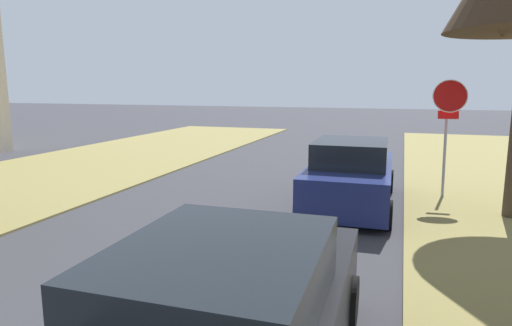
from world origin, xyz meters
name	(u,v)px	position (x,y,z in m)	size (l,w,h in m)	color
stop_sign_far	(448,113)	(4.52, 14.19, 2.15)	(0.82, 0.72, 2.92)	#9EA0A5
parked_sedan_navy	(351,176)	(2.38, 12.74, 0.72)	(2.02, 4.44, 1.57)	navy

